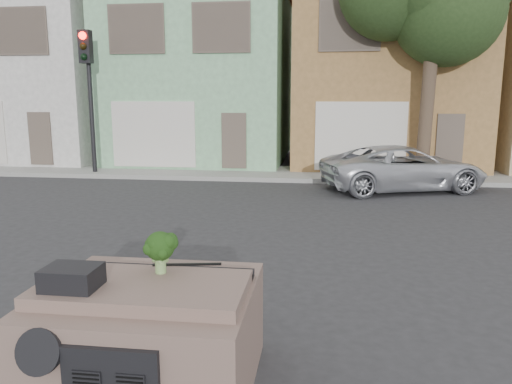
# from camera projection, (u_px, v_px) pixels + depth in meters

# --- Properties ---
(ground_plane) EXTENTS (120.00, 120.00, 0.00)m
(ground_plane) POSITION_uv_depth(u_px,v_px,m) (216.00, 278.00, 7.88)
(ground_plane) COLOR #303033
(ground_plane) RESTS_ON ground
(sidewalk) EXTENTS (40.00, 3.00, 0.15)m
(sidewalk) POSITION_uv_depth(u_px,v_px,m) (276.00, 174.00, 18.10)
(sidewalk) COLOR gray
(sidewalk) RESTS_ON ground
(townhouse_white) EXTENTS (7.20, 8.20, 7.55)m
(townhouse_white) POSITION_uv_depth(u_px,v_px,m) (44.00, 75.00, 22.71)
(townhouse_white) COLOR silver
(townhouse_white) RESTS_ON ground
(townhouse_mint) EXTENTS (7.20, 8.20, 7.55)m
(townhouse_mint) POSITION_uv_depth(u_px,v_px,m) (205.00, 74.00, 21.75)
(townhouse_mint) COLOR #85BD8D
(townhouse_mint) RESTS_ON ground
(townhouse_tan) EXTENTS (7.20, 8.20, 7.55)m
(townhouse_tan) POSITION_uv_depth(u_px,v_px,m) (381.00, 73.00, 20.78)
(townhouse_tan) COLOR olive
(townhouse_tan) RESTS_ON ground
(silver_pickup) EXTENTS (5.38, 3.67, 1.37)m
(silver_pickup) POSITION_uv_depth(u_px,v_px,m) (402.00, 190.00, 15.25)
(silver_pickup) COLOR silver
(silver_pickup) RESTS_ON ground
(traffic_signal) EXTENTS (0.40, 0.40, 5.10)m
(traffic_signal) POSITION_uv_depth(u_px,v_px,m) (90.00, 104.00, 17.49)
(traffic_signal) COLOR black
(traffic_signal) RESTS_ON ground
(tree_near) EXTENTS (4.40, 4.00, 8.50)m
(tree_near) POSITION_uv_depth(u_px,v_px,m) (430.00, 51.00, 15.99)
(tree_near) COLOR #253B1A
(tree_near) RESTS_ON ground
(car_dashboard) EXTENTS (2.00, 1.80, 1.12)m
(car_dashboard) POSITION_uv_depth(u_px,v_px,m) (150.00, 332.00, 4.86)
(car_dashboard) COLOR #765D53
(car_dashboard) RESTS_ON ground
(instrument_hump) EXTENTS (0.48, 0.38, 0.20)m
(instrument_hump) POSITION_uv_depth(u_px,v_px,m) (72.00, 277.00, 4.47)
(instrument_hump) COLOR black
(instrument_hump) RESTS_ON car_dashboard
(wiper_arm) EXTENTS (0.69, 0.15, 0.02)m
(wiper_arm) POSITION_uv_depth(u_px,v_px,m) (187.00, 264.00, 5.08)
(wiper_arm) COLOR black
(wiper_arm) RESTS_ON car_dashboard
(broccoli) EXTENTS (0.46, 0.46, 0.42)m
(broccoli) POSITION_uv_depth(u_px,v_px,m) (160.00, 252.00, 4.84)
(broccoli) COLOR #17330F
(broccoli) RESTS_ON car_dashboard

